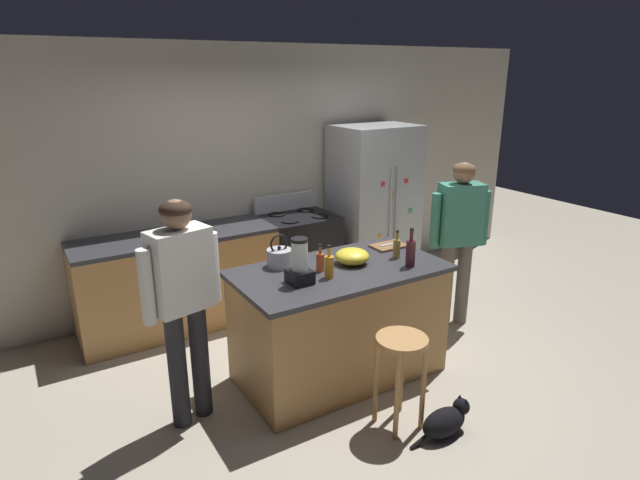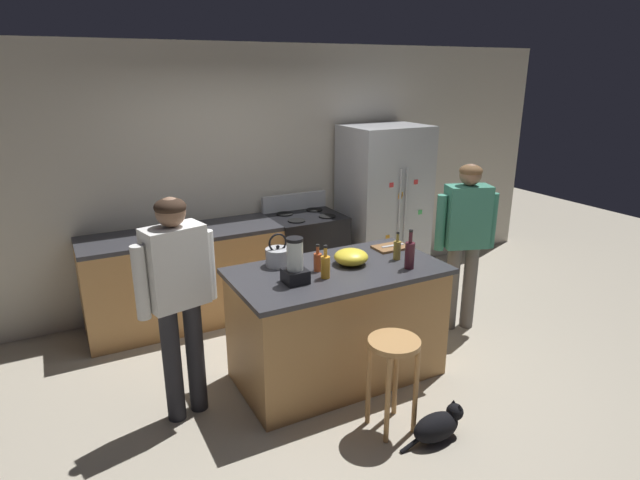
# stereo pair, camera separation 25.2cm
# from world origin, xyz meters

# --- Properties ---
(ground_plane) EXTENTS (14.00, 14.00, 0.00)m
(ground_plane) POSITION_xyz_m (0.00, 0.00, 0.00)
(ground_plane) COLOR #B2A893
(back_wall) EXTENTS (8.00, 0.10, 2.70)m
(back_wall) POSITION_xyz_m (0.00, 1.95, 1.35)
(back_wall) COLOR beige
(back_wall) RESTS_ON ground_plane
(kitchen_island) EXTENTS (1.68, 0.90, 0.95)m
(kitchen_island) POSITION_xyz_m (0.00, 0.00, 0.48)
(kitchen_island) COLOR #B7844C
(kitchen_island) RESTS_ON ground_plane
(back_counter_run) EXTENTS (2.00, 0.64, 0.95)m
(back_counter_run) POSITION_xyz_m (-0.80, 1.55, 0.47)
(back_counter_run) COLOR #B7844C
(back_counter_run) RESTS_ON ground_plane
(refrigerator) EXTENTS (0.90, 0.73, 1.85)m
(refrigerator) POSITION_xyz_m (1.46, 1.50, 0.93)
(refrigerator) COLOR #B7BABF
(refrigerator) RESTS_ON ground_plane
(stove_range) EXTENTS (0.76, 0.65, 1.13)m
(stove_range) POSITION_xyz_m (0.47, 1.52, 0.49)
(stove_range) COLOR black
(stove_range) RESTS_ON ground_plane
(person_by_island_left) EXTENTS (0.60, 0.30, 1.65)m
(person_by_island_left) POSITION_xyz_m (-1.23, 0.07, 1.00)
(person_by_island_left) COLOR #26262B
(person_by_island_left) RESTS_ON ground_plane
(person_by_sink_right) EXTENTS (0.59, 0.34, 1.63)m
(person_by_sink_right) POSITION_xyz_m (1.48, 0.18, 0.98)
(person_by_sink_right) COLOR #66605B
(person_by_sink_right) RESTS_ON ground_plane
(bar_stool) EXTENTS (0.36, 0.36, 0.70)m
(bar_stool) POSITION_xyz_m (-0.00, -0.77, 0.54)
(bar_stool) COLOR #B7844C
(bar_stool) RESTS_ON ground_plane
(cat) EXTENTS (0.52, 0.18, 0.26)m
(cat) POSITION_xyz_m (0.21, -1.03, 0.11)
(cat) COLOR black
(cat) RESTS_ON ground_plane
(blender_appliance) EXTENTS (0.17, 0.17, 0.34)m
(blender_appliance) POSITION_xyz_m (-0.41, -0.10, 1.09)
(blender_appliance) COLOR black
(blender_appliance) RESTS_ON kitchen_island
(bottle_soda) EXTENTS (0.07, 0.07, 0.26)m
(bottle_soda) POSITION_xyz_m (-0.18, -0.12, 1.04)
(bottle_soda) COLOR orange
(bottle_soda) RESTS_ON kitchen_island
(bottle_cooking_sauce) EXTENTS (0.06, 0.06, 0.22)m
(bottle_cooking_sauce) POSITION_xyz_m (-0.16, 0.03, 1.03)
(bottle_cooking_sauce) COLOR #B24C26
(bottle_cooking_sauce) RESTS_ON kitchen_island
(bottle_vinegar) EXTENTS (0.06, 0.06, 0.24)m
(bottle_vinegar) POSITION_xyz_m (0.54, -0.04, 1.03)
(bottle_vinegar) COLOR olive
(bottle_vinegar) RESTS_ON kitchen_island
(bottle_wine) EXTENTS (0.08, 0.08, 0.32)m
(bottle_wine) POSITION_xyz_m (0.50, -0.25, 1.06)
(bottle_wine) COLOR #471923
(bottle_wine) RESTS_ON kitchen_island
(mixing_bowl) EXTENTS (0.27, 0.27, 0.12)m
(mixing_bowl) POSITION_xyz_m (0.14, 0.04, 1.01)
(mixing_bowl) COLOR yellow
(mixing_bowl) RESTS_ON kitchen_island
(tea_kettle) EXTENTS (0.28, 0.20, 0.27)m
(tea_kettle) POSITION_xyz_m (-0.38, 0.29, 1.03)
(tea_kettle) COLOR #B7BABF
(tea_kettle) RESTS_ON kitchen_island
(cutting_board) EXTENTS (0.30, 0.20, 0.02)m
(cutting_board) POSITION_xyz_m (0.65, 0.21, 0.96)
(cutting_board) COLOR brown
(cutting_board) RESTS_ON kitchen_island
(chef_knife) EXTENTS (0.22, 0.04, 0.01)m
(chef_knife) POSITION_xyz_m (0.67, 0.21, 0.97)
(chef_knife) COLOR #B7BABF
(chef_knife) RESTS_ON cutting_board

